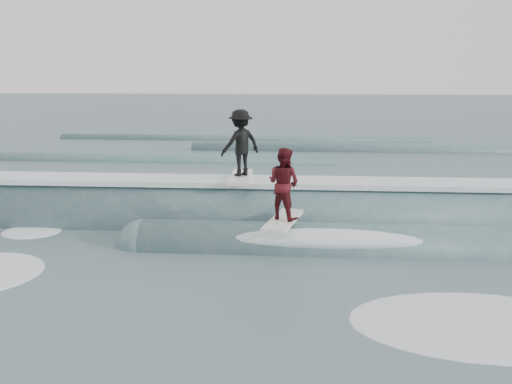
{
  "coord_description": "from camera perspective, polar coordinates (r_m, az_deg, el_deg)",
  "views": [
    {
      "loc": [
        1.09,
        -11.49,
        4.28
      ],
      "look_at": [
        0.0,
        2.86,
        1.1
      ],
      "focal_mm": 40.0,
      "sensor_mm": 36.0,
      "label": 1
    }
  ],
  "objects": [
    {
      "name": "ground",
      "position": [
        12.3,
        -1.02,
        -7.89
      ],
      "size": [
        160.0,
        160.0,
        0.0
      ],
      "primitive_type": "plane",
      "color": "#40585E",
      "rests_on": "ground"
    },
    {
      "name": "breaking_wave",
      "position": [
        15.57,
        1.32,
        -3.34
      ],
      "size": [
        20.69,
        3.95,
        2.34
      ],
      "color": "#385D5E",
      "rests_on": "ground"
    },
    {
      "name": "surfer_black",
      "position": [
        15.57,
        -1.56,
        4.7
      ],
      "size": [
        1.33,
        2.02,
        1.91
      ],
      "color": "white",
      "rests_on": "ground"
    },
    {
      "name": "surfer_red",
      "position": [
        13.45,
        2.77,
        0.45
      ],
      "size": [
        1.05,
        2.07,
        1.81
      ],
      "color": "white",
      "rests_on": "ground"
    },
    {
      "name": "whitewater",
      "position": [
        10.92,
        3.89,
        -10.63
      ],
      "size": [
        14.49,
        6.87,
        0.1
      ],
      "color": "white",
      "rests_on": "ground"
    },
    {
      "name": "far_swells",
      "position": [
        29.49,
        1.24,
        4.11
      ],
      "size": [
        36.79,
        8.65,
        0.8
      ],
      "color": "#385D5E",
      "rests_on": "ground"
    }
  ]
}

